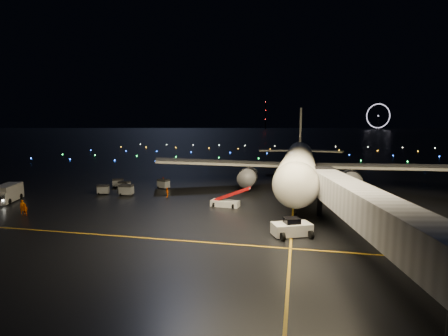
# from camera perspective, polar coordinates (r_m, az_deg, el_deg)

# --- Properties ---
(ground) EXTENTS (2000.00, 2000.00, 0.00)m
(ground) POSITION_cam_1_polar(r_m,az_deg,el_deg) (344.28, 9.96, 5.10)
(ground) COLOR black
(ground) RESTS_ON ground
(lane_centre) EXTENTS (0.25, 80.00, 0.02)m
(lane_centre) POSITION_cam_1_polar(r_m,az_deg,el_deg) (60.09, 11.33, -4.66)
(lane_centre) COLOR gold
(lane_centre) RESTS_ON ground
(lane_cross) EXTENTS (60.00, 0.25, 0.02)m
(lane_cross) POSITION_cam_1_polar(r_m,az_deg,el_deg) (40.00, -14.84, -10.83)
(lane_cross) COLOR gold
(lane_cross) RESTS_ON ground
(airliner) EXTENTS (57.88, 55.06, 16.20)m
(airliner) POSITION_cam_1_polar(r_m,az_deg,el_deg) (69.45, 12.18, 3.65)
(airliner) COLOR silver
(airliner) RESTS_ON ground
(pushback_tug) EXTENTS (4.73, 3.69, 2.00)m
(pushback_tug) POSITION_cam_1_polar(r_m,az_deg,el_deg) (39.64, 10.99, -9.39)
(pushback_tug) COLOR silver
(pushback_tug) RESTS_ON ground
(belt_loader) EXTENTS (6.34, 2.48, 2.99)m
(belt_loader) POSITION_cam_1_polar(r_m,az_deg,el_deg) (52.05, 0.19, -4.69)
(belt_loader) COLOR silver
(belt_loader) RESTS_ON ground
(service_truck) EXTENTS (4.66, 7.78, 2.73)m
(service_truck) POSITION_cam_1_polar(r_m,az_deg,el_deg) (65.12, -31.81, -3.48)
(service_truck) COLOR silver
(service_truck) RESTS_ON ground
(crew_a) EXTENTS (0.79, 0.84, 1.93)m
(crew_a) POSITION_cam_1_polar(r_m,az_deg,el_deg) (55.42, -30.03, -5.50)
(crew_a) COLOR #FF6200
(crew_a) RESTS_ON ground
(crew_b) EXTENTS (0.95, 0.83, 1.65)m
(crew_b) POSITION_cam_1_polar(r_m,az_deg,el_deg) (53.94, -29.71, -5.96)
(crew_b) COLOR #FF6200
(crew_b) RESTS_ON ground
(crew_c) EXTENTS (0.62, 1.03, 1.64)m
(crew_c) POSITION_cam_1_polar(r_m,az_deg,el_deg) (59.57, -9.26, -3.92)
(crew_c) COLOR #FF6200
(crew_c) RESTS_ON ground
(safety_cone_0) EXTENTS (0.56, 0.56, 0.51)m
(safety_cone_0) POSITION_cam_1_polar(r_m,az_deg,el_deg) (60.23, 1.29, -4.25)
(safety_cone_0) COLOR #FA3F16
(safety_cone_0) RESTS_ON ground
(safety_cone_1) EXTENTS (0.49, 0.49, 0.47)m
(safety_cone_1) POSITION_cam_1_polar(r_m,az_deg,el_deg) (73.06, 2.67, -2.23)
(safety_cone_1) COLOR #FA3F16
(safety_cone_1) RESTS_ON ground
(safety_cone_2) EXTENTS (0.56, 0.56, 0.48)m
(safety_cone_2) POSITION_cam_1_polar(r_m,az_deg,el_deg) (63.22, 2.66, -3.72)
(safety_cone_2) COLOR #FA3F16
(safety_cone_2) RESTS_ON ground
(safety_cone_3) EXTENTS (0.49, 0.49, 0.49)m
(safety_cone_3) POSITION_cam_1_polar(r_m,az_deg,el_deg) (79.83, -9.89, -1.52)
(safety_cone_3) COLOR #FA3F16
(safety_cone_3) RESTS_ON ground
(ferris_wheel) EXTENTS (49.33, 16.80, 52.00)m
(ferris_wheel) POSITION_cam_1_polar(r_m,az_deg,el_deg) (780.03, 23.88, 7.64)
(ferris_wheel) COLOR black
(ferris_wheel) RESTS_ON ground
(radio_mast) EXTENTS (1.80, 1.80, 64.00)m
(radio_mast) POSITION_cam_1_polar(r_m,az_deg,el_deg) (787.42, 6.79, 8.63)
(radio_mast) COLOR black
(radio_mast) RESTS_ON ground
(taxiway_lights) EXTENTS (164.00, 92.00, 0.36)m
(taxiway_lights) POSITION_cam_1_polar(r_m,az_deg,el_deg) (150.83, 7.23, 2.60)
(taxiway_lights) COLOR black
(taxiway_lights) RESTS_ON ground
(baggage_cart_0) EXTENTS (2.33, 1.74, 1.86)m
(baggage_cart_0) POSITION_cam_1_polar(r_m,az_deg,el_deg) (62.51, -15.65, -3.47)
(baggage_cart_0) COLOR gray
(baggage_cart_0) RESTS_ON ground
(baggage_cart_1) EXTENTS (2.45, 2.10, 1.75)m
(baggage_cart_1) POSITION_cam_1_polar(r_m,az_deg,el_deg) (67.40, -9.84, -2.58)
(baggage_cart_1) COLOR gray
(baggage_cart_1) RESTS_ON ground
(baggage_cart_2) EXTENTS (2.30, 1.98, 1.65)m
(baggage_cart_2) POSITION_cam_1_polar(r_m,az_deg,el_deg) (70.99, -16.92, -2.34)
(baggage_cart_2) COLOR gray
(baggage_cart_2) RESTS_ON ground
(baggage_cart_3) EXTENTS (2.11, 1.60, 1.67)m
(baggage_cart_3) POSITION_cam_1_polar(r_m,az_deg,el_deg) (67.29, -15.95, -2.81)
(baggage_cart_3) COLOR gray
(baggage_cart_3) RESTS_ON ground
(baggage_cart_4) EXTENTS (2.29, 1.96, 1.64)m
(baggage_cart_4) POSITION_cam_1_polar(r_m,az_deg,el_deg) (64.74, -19.12, -3.33)
(baggage_cart_4) COLOR gray
(baggage_cart_4) RESTS_ON ground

